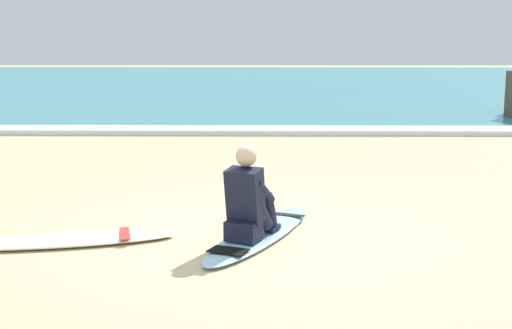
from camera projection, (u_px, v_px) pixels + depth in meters
The scene contains 6 objects.
ground_plane at pixel (248, 235), 7.69m from camera, with size 80.00×80.00×0.00m, color beige.
sea at pixel (261, 85), 28.96m from camera, with size 80.00×28.00×0.10m, color teal.
breaking_foam at pixel (257, 131), 15.48m from camera, with size 80.00×0.90×0.11m, color white.
surfboard_main at pixel (261, 233), 7.65m from camera, with size 1.43×2.54×0.08m.
surfer_seated at pixel (249, 203), 7.29m from camera, with size 0.58×0.77×0.95m.
surfboard_spare_near at pixel (59, 240), 7.38m from camera, with size 2.40×1.02×0.08m.
Camera 1 is at (0.18, -7.43, 2.12)m, focal length 51.04 mm.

